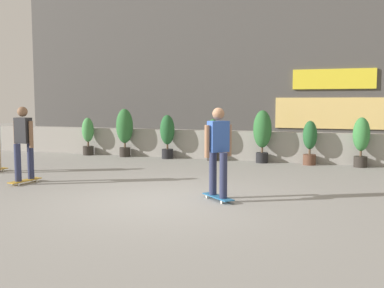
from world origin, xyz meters
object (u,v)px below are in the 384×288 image
at_px(potted_plant_4, 262,132).
at_px(potted_plant_5, 310,141).
at_px(potted_plant_6, 361,139).
at_px(potted_plant_0, 88,135).
at_px(potted_plant_1, 125,129).
at_px(potted_plant_3, 213,138).
at_px(potted_plant_2, 167,134).
at_px(skater_mid_plaza, 218,149).
at_px(skater_far_right, 24,141).

height_order(potted_plant_4, potted_plant_5, potted_plant_4).
bearing_deg(potted_plant_6, potted_plant_4, 180.00).
distance_m(potted_plant_0, potted_plant_1, 1.41).
xyz_separation_m(potted_plant_3, potted_plant_6, (4.25, 0.00, 0.08)).
distance_m(potted_plant_2, potted_plant_3, 1.50).
relative_size(potted_plant_1, potted_plant_6, 1.14).
bearing_deg(potted_plant_2, potted_plant_5, 0.00).
height_order(potted_plant_5, skater_mid_plaza, skater_mid_plaza).
xyz_separation_m(potted_plant_4, potted_plant_6, (2.73, 0.00, -0.13)).
xyz_separation_m(potted_plant_1, potted_plant_3, (3.01, 0.00, -0.22)).
bearing_deg(potted_plant_4, potted_plant_2, -180.00).
bearing_deg(potted_plant_6, potted_plant_2, -180.00).
height_order(potted_plant_2, potted_plant_4, potted_plant_4).
bearing_deg(potted_plant_1, skater_mid_plaza, -48.57).
relative_size(potted_plant_4, potted_plant_5, 1.23).
bearing_deg(potted_plant_3, skater_far_right, -119.74).
height_order(potted_plant_3, potted_plant_5, potted_plant_3).
relative_size(potted_plant_1, skater_far_right, 0.93).
bearing_deg(potted_plant_5, potted_plant_3, -180.00).
distance_m(potted_plant_2, skater_mid_plaza, 6.12).
bearing_deg(potted_plant_4, potted_plant_1, -180.00).
height_order(potted_plant_4, potted_plant_6, potted_plant_4).
xyz_separation_m(potted_plant_4, potted_plant_5, (1.36, 0.00, -0.22)).
bearing_deg(potted_plant_0, potted_plant_3, 0.00).
bearing_deg(potted_plant_1, potted_plant_6, 0.00).
bearing_deg(potted_plant_2, skater_far_right, -105.22).
bearing_deg(potted_plant_0, potted_plant_6, 0.00).
distance_m(potted_plant_0, potted_plant_3, 4.40).
relative_size(potted_plant_3, potted_plant_5, 1.01).
relative_size(potted_plant_0, potted_plant_2, 0.91).
bearing_deg(potted_plant_0, potted_plant_5, 0.00).
bearing_deg(potted_plant_5, potted_plant_6, -0.00).
bearing_deg(potted_plant_2, potted_plant_3, 0.00).
bearing_deg(potted_plant_3, potted_plant_2, -180.00).
height_order(potted_plant_2, skater_far_right, skater_far_right).
distance_m(potted_plant_4, potted_plant_5, 1.38).
xyz_separation_m(potted_plant_2, potted_plant_5, (4.39, 0.00, -0.10)).
bearing_deg(potted_plant_4, skater_far_right, -131.18).
xyz_separation_m(potted_plant_0, potted_plant_5, (7.29, 0.00, -0.00)).
distance_m(potted_plant_1, potted_plant_4, 4.54).
distance_m(potted_plant_1, potted_plant_3, 3.02).
relative_size(potted_plant_2, skater_mid_plaza, 0.82).
height_order(potted_plant_3, potted_plant_4, potted_plant_4).
bearing_deg(skater_mid_plaza, potted_plant_6, 63.47).
relative_size(potted_plant_0, skater_mid_plaza, 0.74).
relative_size(potted_plant_0, potted_plant_3, 0.99).
distance_m(potted_plant_1, skater_mid_plaza, 7.01).
xyz_separation_m(potted_plant_0, potted_plant_3, (4.40, 0.00, 0.01)).
xyz_separation_m(potted_plant_6, skater_far_right, (-7.12, -5.02, 0.16)).
xyz_separation_m(potted_plant_0, potted_plant_2, (2.90, -0.00, 0.10)).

